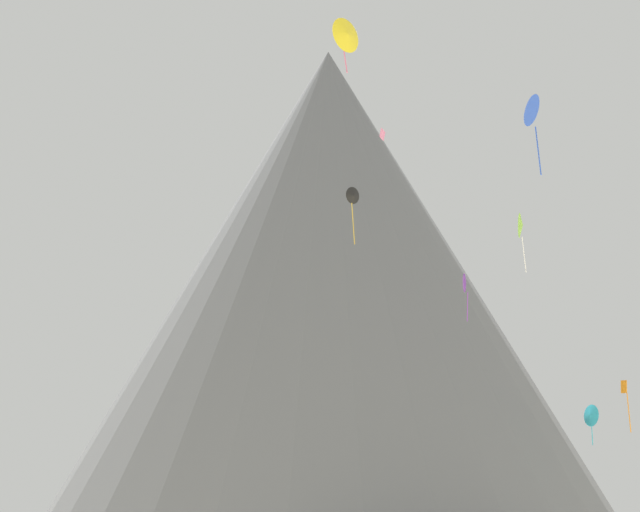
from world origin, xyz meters
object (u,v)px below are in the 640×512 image
Objects in this scene: kite_orange_mid at (625,395)px; kite_black_high at (353,197)px; kite_lime_high at (521,226)px; kite_cyan_low at (590,416)px; kite_blue_high at (533,111)px; rock_massif at (334,290)px; kite_yellow_high at (347,35)px; kite_violet_high at (465,284)px; kite_pink_high at (382,134)px.

kite_black_high is at bearing -61.73° from kite_orange_mid.
kite_lime_high is 1.38× the size of kite_cyan_low.
kite_cyan_low is (7.74, 36.07, -16.29)m from kite_blue_high.
rock_massif is 56.58m from kite_yellow_high.
kite_cyan_low is (11.73, 4.44, -12.79)m from kite_violet_high.
kite_blue_high is at bearing 179.22° from kite_violet_high.
rock_massif is 17.73× the size of kite_lime_high.
kite_yellow_high is at bearing -60.94° from kite_cyan_low.
kite_yellow_high is at bearing 67.53° from kite_blue_high.
kite_orange_mid is (29.89, -28.17, -17.72)m from rock_massif.
kite_blue_high is at bearing 175.45° from kite_lime_high.
kite_pink_high is (-11.70, -9.07, 5.59)m from kite_lime_high.
rock_massif reaches higher than kite_blue_high.
kite_black_high is at bearing 130.62° from kite_violet_high.
kite_pink_high is at bearing -43.27° from kite_orange_mid.
rock_massif reaches higher than kite_violet_high.
kite_violet_high is at bearing -15.51° from kite_blue_high.
kite_pink_high is 32.23m from kite_orange_mid.
kite_cyan_low is (18.53, 23.15, -21.09)m from kite_pink_high.
kite_yellow_high is at bearing 157.28° from kite_violet_high.
rock_massif is at bearing -122.37° from kite_orange_mid.
kite_lime_high is 22.02m from kite_blue_high.
kite_pink_high is at bearing -77.51° from rock_massif.
kite_yellow_high reaches higher than kite_blue_high.
kite_black_high is (-3.23, 7.33, -2.69)m from kite_pink_high.
kite_black_high is at bearing 94.46° from kite_lime_high.
kite_lime_high reaches higher than kite_cyan_low.
kite_cyan_low is at bearing -28.07° from kite_lime_high.
kite_violet_high is at bearing -56.00° from rock_massif.
kite_blue_high is 6.35× the size of kite_pink_high.
kite_blue_high is 1.44× the size of kite_cyan_low.
kite_violet_high is 1.22× the size of kite_cyan_low.
kite_yellow_high is 20.88m from kite_black_high.
kite_pink_high is (1.53, 12.97, -1.88)m from kite_yellow_high.
kite_pink_high is at bearing 32.68° from kite_yellow_high.
kite_black_high reaches higher than kite_cyan_low.
rock_massif reaches higher than kite_lime_high.
rock_massif is 39.02m from kite_cyan_low.
kite_pink_high is at bearing 152.04° from kite_violet_high.
rock_massif reaches higher than kite_cyan_low.
kite_yellow_high is 26.77m from kite_lime_high.
rock_massif is 107.47× the size of kite_pink_high.
kite_yellow_high is at bearing -27.46° from kite_orange_mid.
kite_black_high is (-14.93, -1.74, 2.90)m from kite_lime_high.
kite_blue_high is at bearing -101.03° from kite_black_high.
kite_pink_high reaches higher than kite_violet_high.
kite_blue_high is 33.03m from kite_orange_mid.
kite_pink_high is (-10.80, 12.92, 4.80)m from kite_blue_high.
kite_blue_high is 1.06× the size of kite_black_high.
kite_cyan_low is at bearing -9.71° from kite_black_high.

